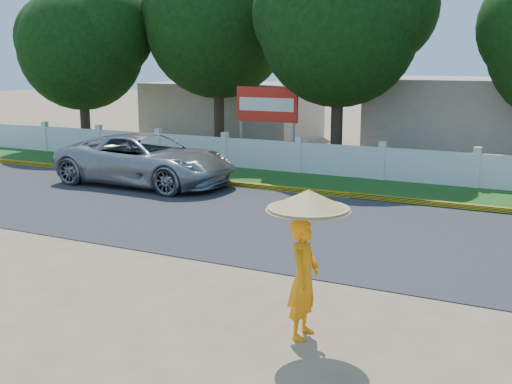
# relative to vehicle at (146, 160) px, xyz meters

# --- Properties ---
(ground) EXTENTS (120.00, 120.00, 0.00)m
(ground) POSITION_rel_vehicle_xyz_m (6.51, -7.02, -0.82)
(ground) COLOR #9E8460
(ground) RESTS_ON ground
(road) EXTENTS (60.00, 7.00, 0.02)m
(road) POSITION_rel_vehicle_xyz_m (6.51, -2.52, -0.81)
(road) COLOR #38383A
(road) RESTS_ON ground
(grass_verge) EXTENTS (60.00, 3.50, 0.03)m
(grass_verge) POSITION_rel_vehicle_xyz_m (6.51, 2.73, -0.80)
(grass_verge) COLOR #2D601E
(grass_verge) RESTS_ON ground
(curb) EXTENTS (40.00, 0.18, 0.16)m
(curb) POSITION_rel_vehicle_xyz_m (6.51, 1.03, -0.74)
(curb) COLOR yellow
(curb) RESTS_ON ground
(fence) EXTENTS (40.00, 0.10, 1.10)m
(fence) POSITION_rel_vehicle_xyz_m (6.51, 4.18, -0.27)
(fence) COLOR silver
(fence) RESTS_ON ground
(building_near) EXTENTS (10.00, 6.00, 3.20)m
(building_near) POSITION_rel_vehicle_xyz_m (9.51, 10.98, 0.78)
(building_near) COLOR #B7AD99
(building_near) RESTS_ON ground
(building_far) EXTENTS (8.00, 5.00, 2.80)m
(building_far) POSITION_rel_vehicle_xyz_m (-3.49, 11.98, 0.58)
(building_far) COLOR #B7AD99
(building_far) RESTS_ON ground
(vehicle) EXTENTS (5.92, 2.78, 1.64)m
(vehicle) POSITION_rel_vehicle_xyz_m (0.00, 0.00, 0.00)
(vehicle) COLOR #9B9EA2
(vehicle) RESTS_ON ground
(monk_with_parasol) EXTENTS (1.20, 1.20, 2.18)m
(monk_with_parasol) POSITION_rel_vehicle_xyz_m (9.00, -8.35, 0.61)
(monk_with_parasol) COLOR orange
(monk_with_parasol) RESTS_ON ground
(billboard) EXTENTS (2.50, 0.13, 2.95)m
(billboard) POSITION_rel_vehicle_xyz_m (1.71, 5.28, 1.32)
(billboard) COLOR gray
(billboard) RESTS_ON ground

